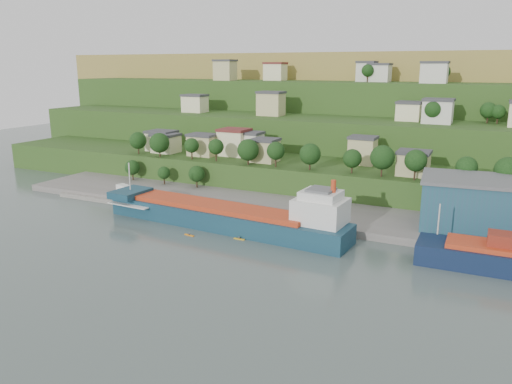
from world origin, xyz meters
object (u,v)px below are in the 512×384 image
Objects in this scene: warehouse at (486,204)px; caravan at (125,190)px; kayak_orange at (189,235)px; cargo_ship_near at (231,218)px.

caravan is at bearing -179.86° from warehouse.
warehouse is 106.67m from caravan.
warehouse is at bearing 33.46° from kayak_orange.
caravan is at bearing 168.58° from cargo_ship_near.
kayak_orange is at bearing -121.41° from cargo_ship_near.
caravan is (-46.09, 12.64, -0.14)m from cargo_ship_near.
warehouse reaches higher than kayak_orange.
warehouse is at bearing 24.43° from cargo_ship_near.
kayak_orange is (-66.77, -32.04, -8.22)m from warehouse.
caravan is (-106.06, -9.81, -5.73)m from warehouse.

